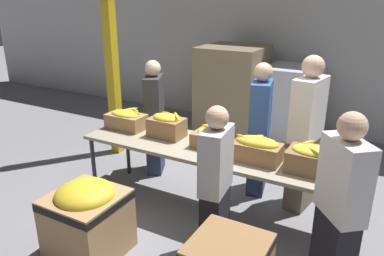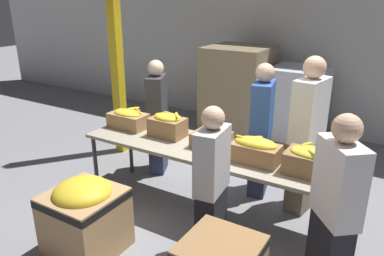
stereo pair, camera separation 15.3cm
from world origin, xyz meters
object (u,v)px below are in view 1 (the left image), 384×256
(volunteer_0, at_px, (259,131))
(banana_box_3, at_px, (257,149))
(volunteer_1, at_px, (215,187))
(volunteer_3, at_px, (339,211))
(banana_box_0, at_px, (126,119))
(banana_box_1, at_px, (167,125))
(pallet_stack_0, at_px, (291,106))
(banana_box_2, at_px, (212,137))
(volunteer_2, at_px, (155,118))
(volunteer_4, at_px, (306,136))
(pallet_stack_1, at_px, (232,93))
(banana_box_4, at_px, (314,159))
(donation_bin_0, at_px, (87,217))
(sorting_table, at_px, (207,152))
(support_pillar, at_px, (109,22))

(volunteer_0, bearing_deg, banana_box_3, 5.03)
(volunteer_1, bearing_deg, volunteer_3, -94.44)
(volunteer_0, relative_size, volunteer_3, 1.02)
(banana_box_0, distance_m, banana_box_1, 0.59)
(pallet_stack_0, bearing_deg, volunteer_0, -86.97)
(banana_box_1, height_order, banana_box_3, banana_box_1)
(banana_box_2, xyz_separation_m, volunteer_2, (-1.14, 0.55, -0.13))
(volunteer_4, relative_size, pallet_stack_1, 1.14)
(banana_box_4, relative_size, volunteer_3, 0.30)
(pallet_stack_0, xyz_separation_m, pallet_stack_1, (-0.99, -0.17, 0.14))
(banana_box_2, distance_m, volunteer_2, 1.27)
(pallet_stack_0, bearing_deg, pallet_stack_1, -170.33)
(volunteer_1, xyz_separation_m, pallet_stack_0, (-0.18, 3.29, -0.12))
(banana_box_1, relative_size, volunteer_2, 0.26)
(banana_box_2, relative_size, volunteer_1, 0.26)
(banana_box_0, height_order, volunteer_1, volunteer_1)
(banana_box_4, bearing_deg, pallet_stack_1, 127.22)
(pallet_stack_0, bearing_deg, volunteer_1, -86.81)
(volunteer_1, bearing_deg, banana_box_0, 58.71)
(volunteer_0, height_order, volunteer_2, volunteer_0)
(banana_box_3, relative_size, volunteer_4, 0.27)
(volunteer_1, bearing_deg, donation_bin_0, 109.91)
(banana_box_0, height_order, volunteer_3, volunteer_3)
(donation_bin_0, bearing_deg, banana_box_0, 111.46)
(volunteer_2, distance_m, volunteer_4, 2.02)
(volunteer_1, relative_size, donation_bin_0, 2.00)
(volunteer_1, height_order, pallet_stack_0, volunteer_1)
(pallet_stack_1, bearing_deg, volunteer_0, -57.41)
(volunteer_3, height_order, pallet_stack_1, volunteer_3)
(banana_box_0, bearing_deg, pallet_stack_1, 80.33)
(sorting_table, relative_size, banana_box_3, 6.02)
(volunteer_1, relative_size, pallet_stack_0, 1.18)
(volunteer_4, height_order, support_pillar, support_pillar)
(banana_box_0, height_order, donation_bin_0, banana_box_0)
(banana_box_0, relative_size, volunteer_2, 0.31)
(volunteer_3, distance_m, pallet_stack_1, 3.80)
(banana_box_4, xyz_separation_m, volunteer_3, (0.33, -0.59, -0.13))
(volunteer_2, height_order, volunteer_3, volunteer_3)
(donation_bin_0, relative_size, support_pillar, 0.19)
(banana_box_0, relative_size, volunteer_3, 0.30)
(pallet_stack_1, bearing_deg, volunteer_1, -69.38)
(banana_box_4, height_order, pallet_stack_1, pallet_stack_1)
(volunteer_1, bearing_deg, sorting_table, 25.93)
(banana_box_2, bearing_deg, volunteer_4, 34.57)
(banana_box_1, distance_m, volunteer_0, 1.13)
(banana_box_0, distance_m, volunteer_2, 0.55)
(banana_box_0, xyz_separation_m, banana_box_2, (1.19, -0.01, -0.01))
(sorting_table, bearing_deg, support_pillar, 156.68)
(volunteer_1, height_order, support_pillar, support_pillar)
(volunteer_3, xyz_separation_m, volunteer_4, (-0.56, 1.29, 0.09))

